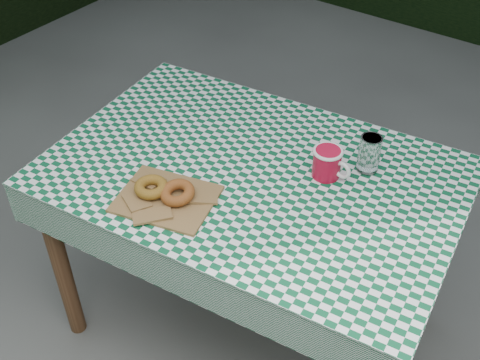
% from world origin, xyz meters
% --- Properties ---
extents(ground, '(60.00, 60.00, 0.00)m').
position_xyz_m(ground, '(0.00, 0.00, 0.00)').
color(ground, '#4B4B46').
rests_on(ground, ground).
extents(table, '(1.33, 0.96, 0.75)m').
position_xyz_m(table, '(-0.16, 0.07, 0.38)').
color(table, brown).
rests_on(table, ground).
extents(tablecloth, '(1.35, 0.98, 0.01)m').
position_xyz_m(tablecloth, '(-0.16, 0.07, 0.75)').
color(tablecloth, '#0C4E2C').
rests_on(tablecloth, table).
extents(paper_bag, '(0.32, 0.28, 0.01)m').
position_xyz_m(paper_bag, '(-0.29, -0.19, 0.76)').
color(paper_bag, olive).
rests_on(paper_bag, tablecloth).
extents(bagel_front, '(0.13, 0.13, 0.03)m').
position_xyz_m(bagel_front, '(-0.34, -0.19, 0.79)').
color(bagel_front, '#96651F').
rests_on(bagel_front, paper_bag).
extents(bagel_back, '(0.13, 0.13, 0.03)m').
position_xyz_m(bagel_back, '(-0.26, -0.17, 0.79)').
color(bagel_back, brown).
rests_on(bagel_back, paper_bag).
extents(coffee_mug, '(0.18, 0.18, 0.10)m').
position_xyz_m(coffee_mug, '(0.03, 0.18, 0.80)').
color(coffee_mug, '#B00B28').
rests_on(coffee_mug, tablecloth).
extents(drinking_glass, '(0.07, 0.07, 0.12)m').
position_xyz_m(drinking_glass, '(0.12, 0.28, 0.82)').
color(drinking_glass, white).
rests_on(drinking_glass, tablecloth).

